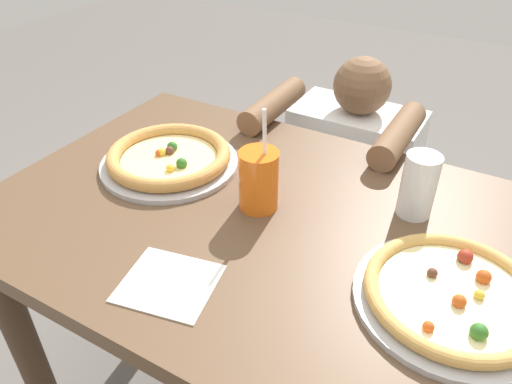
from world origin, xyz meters
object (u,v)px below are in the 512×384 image
object	(u,v)px
pizza_near	(453,295)
water_cup_clear	(419,185)
diner_seated	(347,197)
drink_cup_colored	(259,180)
pizza_far	(169,158)

from	to	relation	value
pizza_near	water_cup_clear	xyz separation A→B (m)	(-0.12, 0.22, 0.05)
pizza_near	diner_seated	xyz separation A→B (m)	(-0.41, 0.70, -0.38)
drink_cup_colored	diner_seated	distance (m)	0.75
pizza_near	diner_seated	world-z (taller)	diner_seated
pizza_far	diner_seated	world-z (taller)	diner_seated
pizza_near	pizza_far	bearing A→B (deg)	170.48
pizza_far	water_cup_clear	xyz separation A→B (m)	(0.56, 0.10, 0.05)
pizza_near	drink_cup_colored	size ratio (longest dim) A/B	1.41
diner_seated	drink_cup_colored	bearing A→B (deg)	-90.04
pizza_far	pizza_near	bearing A→B (deg)	-9.52
pizza_near	drink_cup_colored	bearing A→B (deg)	169.25
water_cup_clear	diner_seated	bearing A→B (deg)	121.25
pizza_near	water_cup_clear	bearing A→B (deg)	119.48
drink_cup_colored	pizza_near	bearing A→B (deg)	-10.75
pizza_near	diner_seated	bearing A→B (deg)	120.71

